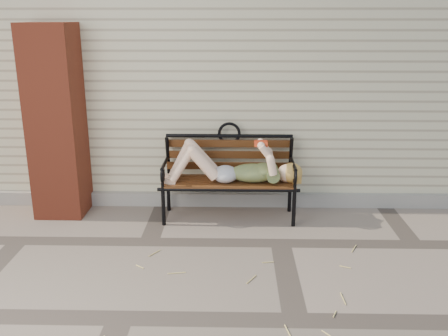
{
  "coord_description": "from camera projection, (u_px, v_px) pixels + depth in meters",
  "views": [
    {
      "loc": [
        -0.44,
        -4.31,
        2.06
      ],
      "look_at": [
        -0.55,
        0.52,
        0.58
      ],
      "focal_mm": 40.0,
      "sensor_mm": 36.0,
      "label": 1
    }
  ],
  "objects": [
    {
      "name": "reading_woman",
      "position": [
        230.0,
        166.0,
        5.11
      ],
      "size": [
        1.42,
        0.32,
        0.45
      ],
      "color": "#0A3F49",
      "rests_on": "ground"
    },
    {
      "name": "straw_scatter",
      "position": [
        226.0,
        283.0,
        4.0
      ],
      "size": [
        2.95,
        1.34,
        0.01
      ],
      "color": "#E4CA6F",
      "rests_on": "ground"
    },
    {
      "name": "foundation_strip",
      "position": [
        273.0,
        200.0,
        5.62
      ],
      "size": [
        8.0,
        0.1,
        0.15
      ],
      "primitive_type": "cube",
      "color": "gray",
      "rests_on": "ground"
    },
    {
      "name": "house_wall",
      "position": [
        266.0,
        57.0,
        7.15
      ],
      "size": [
        8.0,
        4.0,
        3.0
      ],
      "primitive_type": "cube",
      "color": "beige",
      "rests_on": "ground"
    },
    {
      "name": "brick_pillar",
      "position": [
        56.0,
        122.0,
        5.19
      ],
      "size": [
        0.5,
        0.5,
        2.0
      ],
      "primitive_type": "cube",
      "color": "#983822",
      "rests_on": "ground"
    },
    {
      "name": "garden_bench",
      "position": [
        229.0,
        166.0,
        5.24
      ],
      "size": [
        1.51,
        0.6,
        0.97
      ],
      "color": "black",
      "rests_on": "ground"
    },
    {
      "name": "ground",
      "position": [
        281.0,
        243.0,
        4.72
      ],
      "size": [
        80.0,
        80.0,
        0.0
      ],
      "primitive_type": "plane",
      "color": "gray",
      "rests_on": "ground"
    }
  ]
}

